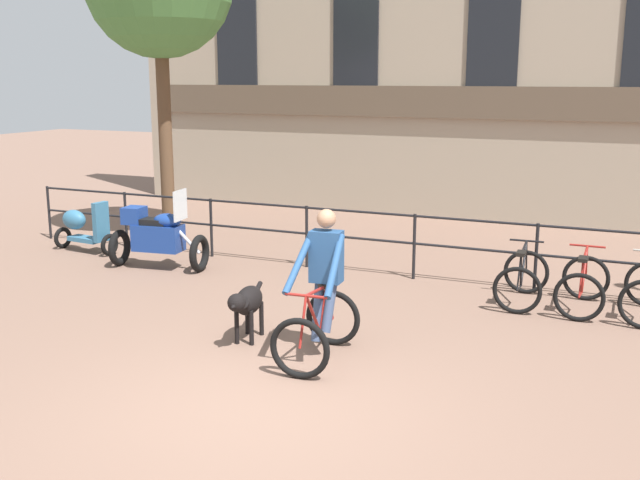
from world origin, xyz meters
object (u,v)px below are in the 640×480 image
(dog, at_px, (247,302))
(parked_bicycle_mid_left, at_px, (583,285))
(cyclist_with_bike, at_px, (321,293))
(parked_motorcycle, at_px, (157,236))
(parked_scooter, at_px, (83,227))
(parked_bicycle_near_lamp, at_px, (522,279))

(dog, relative_size, parked_bicycle_mid_left, 0.92)
(cyclist_with_bike, xyz_separation_m, parked_motorcycle, (-4.14, 2.60, -0.20))
(parked_bicycle_mid_left, bearing_deg, parked_motorcycle, 3.76)
(cyclist_with_bike, height_order, parked_motorcycle, cyclist_with_bike)
(parked_bicycle_mid_left, bearing_deg, parked_scooter, -0.21)
(parked_motorcycle, relative_size, parked_scooter, 1.27)
(cyclist_with_bike, xyz_separation_m, parked_scooter, (-6.13, 3.07, -0.30))
(parked_bicycle_near_lamp, xyz_separation_m, parked_scooter, (-7.89, 0.03, 0.10))
(parked_motorcycle, bearing_deg, parked_bicycle_mid_left, -94.03)
(parked_motorcycle, distance_m, parked_bicycle_mid_left, 6.73)
(parked_scooter, bearing_deg, dog, -114.22)
(parked_bicycle_near_lamp, distance_m, parked_scooter, 7.89)
(dog, distance_m, parked_bicycle_near_lamp, 4.05)
(dog, xyz_separation_m, parked_scooter, (-5.10, 2.97, -0.03))
(dog, height_order, parked_motorcycle, parked_motorcycle)
(parked_bicycle_near_lamp, relative_size, parked_bicycle_mid_left, 1.02)
(cyclist_with_bike, height_order, parked_bicycle_mid_left, cyclist_with_bike)
(dog, height_order, parked_bicycle_mid_left, parked_bicycle_mid_left)
(parked_bicycle_mid_left, bearing_deg, cyclist_with_bike, 49.70)
(parked_scooter, bearing_deg, parked_motorcycle, -97.38)
(cyclist_with_bike, distance_m, parked_motorcycle, 4.89)
(parked_bicycle_near_lamp, bearing_deg, cyclist_with_bike, 57.67)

